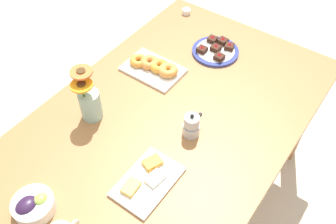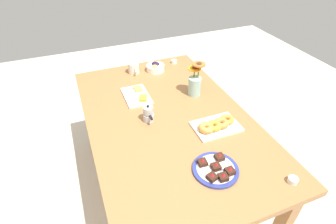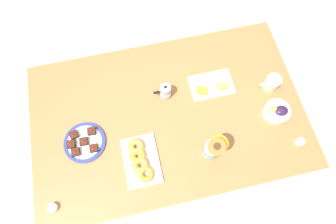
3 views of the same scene
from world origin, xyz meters
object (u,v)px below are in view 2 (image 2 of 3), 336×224
(moka_pot, at_px, (148,114))
(jam_cup_honey, at_px, (293,180))
(flower_vase, at_px, (195,84))
(jam_cup_berry, at_px, (174,61))
(grape_bowl, at_px, (155,67))
(dessert_plate, at_px, (216,169))
(dining_table, at_px, (168,127))
(coffee_mug, at_px, (134,68))
(croissant_platter, at_px, (216,125))
(cheese_platter, at_px, (137,95))

(moka_pot, bearing_deg, jam_cup_honey, 35.19)
(flower_vase, bearing_deg, jam_cup_berry, 173.82)
(grape_bowl, relative_size, dessert_plate, 0.63)
(dining_table, relative_size, coffee_mug, 12.84)
(grape_bowl, relative_size, croissant_platter, 0.53)
(cheese_platter, height_order, flower_vase, flower_vase)
(jam_cup_honey, relative_size, flower_vase, 0.19)
(dining_table, height_order, cheese_platter, cheese_platter)
(cheese_platter, distance_m, jam_cup_honey, 1.11)
(cheese_platter, relative_size, jam_cup_honey, 5.42)
(jam_cup_honey, distance_m, moka_pot, 0.87)
(coffee_mug, height_order, cheese_platter, coffee_mug)
(grape_bowl, height_order, cheese_platter, grape_bowl)
(jam_cup_berry, height_order, dessert_plate, dessert_plate)
(grape_bowl, distance_m, jam_cup_honey, 1.34)
(croissant_platter, relative_size, dessert_plate, 1.19)
(coffee_mug, xyz_separation_m, jam_cup_honey, (1.34, 0.42, -0.03))
(moka_pot, bearing_deg, dining_table, 84.35)
(jam_cup_berry, bearing_deg, moka_pot, -33.89)
(coffee_mug, relative_size, jam_cup_honey, 2.60)
(jam_cup_berry, relative_size, dessert_plate, 0.20)
(grape_bowl, xyz_separation_m, jam_cup_berry, (-0.07, 0.20, -0.01))
(grape_bowl, height_order, croissant_platter, grape_bowl)
(croissant_platter, height_order, dessert_plate, dessert_plate)
(jam_cup_berry, xyz_separation_m, flower_vase, (0.51, -0.06, 0.07))
(cheese_platter, distance_m, jam_cup_berry, 0.59)
(grape_bowl, bearing_deg, jam_cup_honey, 10.41)
(jam_cup_honey, bearing_deg, coffee_mug, -162.73)
(coffee_mug, bearing_deg, flower_vase, 34.00)
(cheese_platter, bearing_deg, dining_table, 21.95)
(grape_bowl, relative_size, jam_cup_berry, 3.09)
(jam_cup_berry, height_order, flower_vase, flower_vase)
(cheese_platter, distance_m, moka_pot, 0.29)
(coffee_mug, relative_size, cheese_platter, 0.48)
(cheese_platter, distance_m, croissant_platter, 0.62)
(dessert_plate, bearing_deg, croissant_platter, 149.81)
(dining_table, distance_m, coffee_mug, 0.66)
(coffee_mug, relative_size, moka_pot, 1.05)
(moka_pot, bearing_deg, coffee_mug, 172.57)
(croissant_platter, xyz_separation_m, jam_cup_honey, (0.49, 0.14, -0.01))
(coffee_mug, distance_m, croissant_platter, 0.90)
(grape_bowl, bearing_deg, croissant_platter, 6.84)
(croissant_platter, bearing_deg, jam_cup_berry, 173.86)
(grape_bowl, xyz_separation_m, jam_cup_honey, (1.32, 0.24, -0.01))
(coffee_mug, height_order, flower_vase, flower_vase)
(coffee_mug, distance_m, flower_vase, 0.57)
(grape_bowl, height_order, jam_cup_berry, grape_bowl)
(dining_table, xyz_separation_m, coffee_mug, (-0.65, -0.04, 0.13))
(grape_bowl, distance_m, dessert_plate, 1.12)
(jam_cup_berry, bearing_deg, coffee_mug, -83.55)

